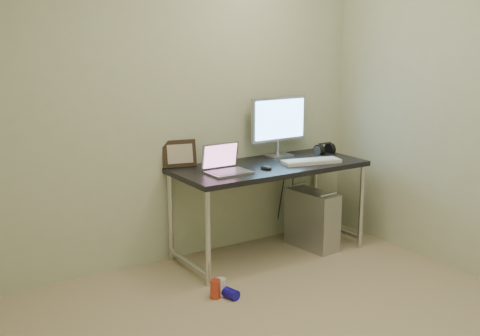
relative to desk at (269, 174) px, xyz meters
name	(u,v)px	position (x,y,z in m)	size (l,w,h in m)	color
wall_back	(168,103)	(-0.72, 0.34, 0.58)	(3.50, 0.02, 2.50)	beige
desk	(269,174)	(0.00, 0.00, 0.00)	(1.55, 0.68, 0.75)	black
tower_computer	(312,219)	(0.40, -0.07, -0.42)	(0.25, 0.49, 0.52)	#B8B8BD
cable_a	(282,193)	(0.35, 0.29, -0.27)	(0.01, 0.01, 0.70)	black
cable_b	(291,194)	(0.44, 0.27, -0.29)	(0.01, 0.01, 0.72)	black
can_red	(215,289)	(-0.80, -0.50, -0.60)	(0.07, 0.07, 0.13)	#C83E23
can_white	(221,287)	(-0.75, -0.49, -0.61)	(0.07, 0.07, 0.12)	white
can_blue	(230,293)	(-0.71, -0.56, -0.63)	(0.07, 0.07, 0.13)	#180FB2
laptop	(225,166)	(-0.44, -0.05, 0.13)	(0.32, 0.26, 0.22)	#B0B0B7
monitor	(279,122)	(0.25, 0.22, 0.38)	(0.54, 0.16, 0.51)	#B0B0B7
keyboard	(311,161)	(0.31, -0.14, 0.10)	(0.47, 0.15, 0.03)	silver
mouse_right	(329,157)	(0.54, -0.10, 0.10)	(0.07, 0.12, 0.04)	black
mouse_left	(266,167)	(-0.12, -0.13, 0.10)	(0.06, 0.10, 0.04)	black
headphones	(325,150)	(0.67, 0.11, 0.11)	(0.17, 0.11, 0.12)	black
picture_frame	(179,154)	(-0.64, 0.31, 0.19)	(0.27, 0.03, 0.21)	black
webcam	(209,153)	(-0.41, 0.25, 0.18)	(0.05, 0.04, 0.13)	silver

